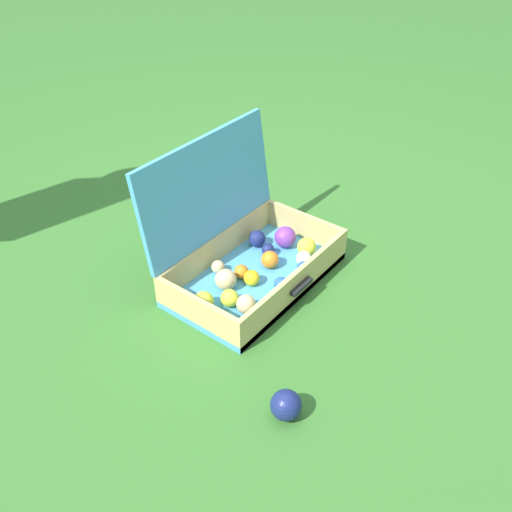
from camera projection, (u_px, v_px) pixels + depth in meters
name	position (u px, v px, depth m)	size (l,w,h in m)	color
ground_plane	(263.00, 264.00, 2.18)	(16.00, 16.00, 0.00)	#336B28
open_suitcase	(246.00, 251.00, 2.06)	(0.64, 0.46, 0.50)	#4799C6
stray_ball_on_grass	(286.00, 405.00, 1.59)	(0.09, 0.09, 0.09)	navy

